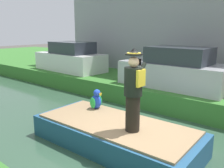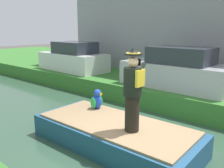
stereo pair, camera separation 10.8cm
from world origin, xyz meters
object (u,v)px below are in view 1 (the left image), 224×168
Objects in this scene: boat at (115,134)px; parked_car_white at (70,58)px; parked_car_silver at (174,70)px; parrot_plush at (96,100)px; person_pirate at (133,91)px.

boat is 7.46m from parked_car_white.
parked_car_white is (0.00, 5.86, 0.00)m from parked_car_silver.
parked_car_white is at bearing 55.60° from parrot_plush.
person_pirate reaches higher than parrot_plush.
person_pirate is 0.46× the size of parked_car_silver.
person_pirate is 0.45× the size of parked_car_white.
person_pirate reaches higher than parked_car_silver.
boat is 1.38m from person_pirate.
boat is at bearing 63.82° from person_pirate.
parked_car_silver is (3.52, -0.72, 0.49)m from parrot_plush.
person_pirate is at bearing -166.89° from parked_car_silver.
parked_car_white is (4.12, 6.82, -0.19)m from person_pirate.
parrot_plush is at bearing -124.40° from parked_car_white.
person_pirate is (-0.12, -0.62, 1.23)m from boat.
parrot_plush is 6.25m from parked_car_white.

